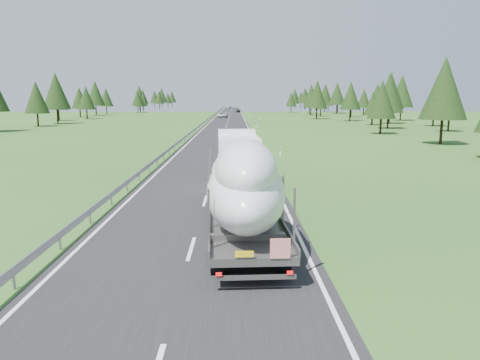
{
  "coord_description": "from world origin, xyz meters",
  "views": [
    {
      "loc": [
        1.77,
        -18.22,
        6.03
      ],
      "look_at": [
        2.03,
        4.09,
        2.13
      ],
      "focal_mm": 35.0,
      "sensor_mm": 36.0,
      "label": 1
    }
  ],
  "objects_px": {
    "boat_truck": "(240,174)",
    "distant_car_dark": "(238,111)",
    "distant_car_blue": "(230,107)",
    "highway_sign": "(261,119)",
    "distant_van": "(223,115)"
  },
  "relations": [
    {
      "from": "boat_truck",
      "to": "distant_car_dark",
      "type": "bearing_deg",
      "value": 89.58
    },
    {
      "from": "boat_truck",
      "to": "distant_car_blue",
      "type": "relative_size",
      "value": 5.1
    },
    {
      "from": "highway_sign",
      "to": "distant_car_dark",
      "type": "relative_size",
      "value": 0.6
    },
    {
      "from": "distant_van",
      "to": "distant_car_blue",
      "type": "xyz_separation_m",
      "value": [
        1.23,
        138.24,
        -0.16
      ]
    },
    {
      "from": "boat_truck",
      "to": "distant_car_blue",
      "type": "distance_m",
      "value": 264.55
    },
    {
      "from": "highway_sign",
      "to": "boat_truck",
      "type": "xyz_separation_m",
      "value": [
        -5.17,
        -75.47,
        0.53
      ]
    },
    {
      "from": "distant_car_blue",
      "to": "boat_truck",
      "type": "bearing_deg",
      "value": -87.12
    },
    {
      "from": "highway_sign",
      "to": "distant_car_dark",
      "type": "height_order",
      "value": "highway_sign"
    },
    {
      "from": "highway_sign",
      "to": "distant_car_blue",
      "type": "distance_m",
      "value": 189.23
    },
    {
      "from": "highway_sign",
      "to": "distant_car_dark",
      "type": "xyz_separation_m",
      "value": [
        -3.81,
        108.67,
        -1.07
      ]
    },
    {
      "from": "distant_car_dark",
      "to": "highway_sign",
      "type": "bearing_deg",
      "value": -82.53
    },
    {
      "from": "highway_sign",
      "to": "distant_van",
      "type": "relative_size",
      "value": 0.43
    },
    {
      "from": "distant_van",
      "to": "distant_car_blue",
      "type": "height_order",
      "value": "distant_van"
    },
    {
      "from": "distant_van",
      "to": "distant_car_blue",
      "type": "distance_m",
      "value": 138.25
    },
    {
      "from": "highway_sign",
      "to": "distant_van",
      "type": "bearing_deg",
      "value": 100.26
    }
  ]
}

